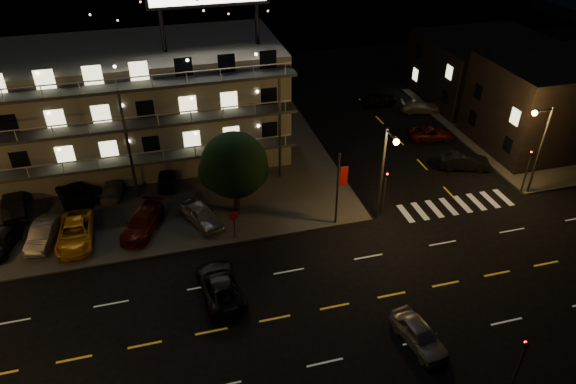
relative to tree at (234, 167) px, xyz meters
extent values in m
plane|color=black|center=(2.23, -12.12, -4.23)|extent=(140.00, 140.00, 0.00)
cube|color=#3C3D3A|center=(-11.77, 7.88, -4.16)|extent=(44.00, 24.00, 0.15)
cube|color=#3C3D3A|center=(32.23, 7.88, -4.16)|extent=(16.00, 24.00, 0.15)
cube|color=gray|center=(-7.77, 11.88, 0.77)|extent=(28.00, 12.00, 10.00)
cube|color=gray|center=(-7.77, 11.88, 6.02)|extent=(28.00, 12.00, 0.50)
cube|color=#3C3D3A|center=(-7.77, 4.98, -1.08)|extent=(28.00, 1.80, 0.25)
cube|color=#3C3D3A|center=(-7.77, 4.98, 2.12)|extent=(28.00, 1.80, 0.25)
cube|color=#3C3D3A|center=(-7.77, 4.98, 5.32)|extent=(28.00, 1.80, 0.25)
cylinder|color=black|center=(-3.77, 9.88, 8.02)|extent=(0.36, 0.36, 3.50)
cylinder|color=black|center=(4.23, 9.88, 8.02)|extent=(0.36, 0.36, 3.50)
cube|color=black|center=(32.23, 3.88, 0.02)|extent=(14.00, 10.00, 8.50)
cube|color=black|center=(32.23, 15.88, -0.73)|extent=(14.00, 12.00, 7.00)
cylinder|color=#2D2D30|center=(10.73, -3.82, -0.23)|extent=(0.20, 0.20, 8.00)
cylinder|color=#2D2D30|center=(10.73, -4.62, 3.57)|extent=(0.12, 1.80, 0.12)
sphere|color=#EE993B|center=(10.73, -5.42, 3.47)|extent=(0.44, 0.44, 0.44)
cylinder|color=#2D2D30|center=(24.73, -3.82, -0.23)|extent=(0.20, 0.20, 8.00)
cylinder|color=#2D2D30|center=(23.93, -3.82, 3.57)|extent=(1.80, 0.12, 0.12)
sphere|color=#EE993B|center=(23.13, -3.82, 3.47)|extent=(0.44, 0.44, 0.44)
cylinder|color=#2D2D30|center=(11.23, -3.62, -2.43)|extent=(0.14, 0.14, 3.60)
imported|color=black|center=(11.23, -3.62, -0.13)|extent=(0.20, 0.16, 1.00)
sphere|color=#FF0C0C|center=(11.23, -3.74, -0.23)|extent=(0.14, 0.14, 0.14)
cylinder|color=#2D2D30|center=(11.23, -20.62, -2.43)|extent=(0.14, 0.14, 3.60)
imported|color=black|center=(11.23, -20.62, -0.13)|extent=(0.20, 0.16, 1.00)
sphere|color=#FF0C0C|center=(11.23, -20.50, -0.23)|extent=(0.14, 0.14, 0.14)
cylinder|color=#2D2D30|center=(24.23, -3.62, -2.43)|extent=(0.14, 0.14, 3.60)
imported|color=black|center=(24.23, -3.62, -0.13)|extent=(0.16, 0.20, 1.00)
sphere|color=#FF0C0C|center=(24.11, -3.62, -0.23)|extent=(0.14, 0.14, 0.14)
cylinder|color=#2D2D30|center=(7.23, -3.72, -1.03)|extent=(0.16, 0.16, 6.40)
cube|color=#B30E0C|center=(7.68, -3.72, 0.17)|extent=(0.60, 0.04, 1.60)
cylinder|color=#2D2D30|center=(-0.77, -3.52, -3.13)|extent=(0.08, 0.08, 2.20)
cylinder|color=#B30E0C|center=(-0.77, -3.57, -2.08)|extent=(0.91, 0.04, 0.91)
cylinder|color=black|center=(0.05, -0.01, -2.87)|extent=(0.51, 0.51, 2.42)
sphere|color=black|center=(0.05, -0.01, 0.16)|extent=(5.25, 5.25, 5.25)
sphere|color=black|center=(-1.16, 0.39, -0.44)|extent=(3.23, 3.23, 3.23)
sphere|color=black|center=(1.16, -0.42, -0.24)|extent=(3.03, 3.03, 3.03)
imported|color=black|center=(-17.48, -0.41, -3.36)|extent=(2.70, 4.51, 1.44)
imported|color=gray|center=(-14.63, -0.31, -3.36)|extent=(2.40, 4.60, 1.44)
imported|color=#EFA416|center=(-12.31, -0.84, -3.32)|extent=(2.61, 5.49, 1.51)
imported|color=#50130B|center=(-7.44, -0.82, -3.34)|extent=(3.98, 5.49, 1.48)
imported|color=gray|center=(-2.93, -1.09, -3.32)|extent=(3.45, 4.84, 1.53)
imported|color=black|center=(-17.32, 4.03, -3.33)|extent=(2.43, 4.77, 1.50)
imported|color=black|center=(-12.99, 5.20, -3.37)|extent=(3.85, 5.58, 1.42)
imported|color=gray|center=(-9.72, 5.04, -3.47)|extent=(2.33, 4.44, 1.23)
imported|color=black|center=(-5.20, 5.38, -3.38)|extent=(1.90, 4.19, 1.39)
imported|color=#50130B|center=(0.56, 4.27, -3.42)|extent=(2.15, 4.23, 1.33)
imported|color=black|center=(21.59, 1.29, -3.47)|extent=(4.92, 3.06, 1.53)
imported|color=#50130B|center=(21.51, 7.36, -3.58)|extent=(4.98, 2.97, 1.30)
imported|color=gray|center=(23.52, 13.63, -3.57)|extent=(4.91, 3.16, 1.32)
imported|color=black|center=(19.75, 16.77, -3.51)|extent=(4.27, 1.86, 1.43)
imported|color=gray|center=(8.08, -16.17, -3.51)|extent=(2.36, 4.45, 1.44)
imported|color=black|center=(-2.70, -9.04, -3.48)|extent=(2.98, 5.63, 1.51)
camera|label=1|loc=(-4.80, -34.10, 20.32)|focal=32.00mm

